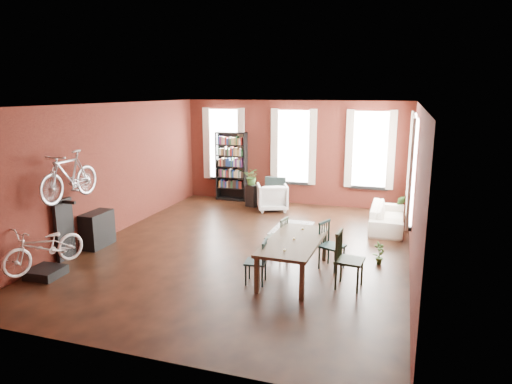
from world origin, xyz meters
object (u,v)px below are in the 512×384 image
at_px(white_armchair, 272,196).
at_px(bike_trainer, 46,272).
at_px(dining_chair_c, 350,260).
at_px(dining_table, 294,258).
at_px(console_table, 97,229).
at_px(dining_chair_d, 332,246).
at_px(plant_stand, 253,196).
at_px(cream_sofa, 388,213).
at_px(dining_chair_b, 277,237).
at_px(bicycle_floor, 43,227).
at_px(bookshelf, 231,166).
at_px(dining_chair_a, 256,262).

xyz_separation_m(white_armchair, bike_trainer, (-2.74, -6.15, -0.35)).
distance_m(dining_chair_c, white_armchair, 5.62).
relative_size(dining_table, dining_chair_c, 2.04).
distance_m(dining_table, console_table, 4.66).
relative_size(dining_chair_d, white_armchair, 1.08).
xyz_separation_m(dining_chair_c, plant_stand, (-3.52, 5.11, -0.19)).
bearing_deg(plant_stand, white_armchair, -20.65).
distance_m(cream_sofa, plant_stand, 4.18).
height_order(dining_chair_b, dining_chair_d, dining_chair_d).
relative_size(dining_table, console_table, 2.64).
xyz_separation_m(dining_chair_d, bicycle_floor, (-5.10, -2.10, 0.51)).
bearing_deg(bicycle_floor, dining_chair_c, 29.50).
bearing_deg(bicycle_floor, dining_chair_b, 48.07).
xyz_separation_m(dining_chair_c, cream_sofa, (0.51, 4.00, -0.11)).
height_order(dining_chair_c, white_armchair, dining_chair_c).
xyz_separation_m(bookshelf, plant_stand, (0.92, -0.59, -0.77)).
bearing_deg(cream_sofa, bike_trainer, 131.13).
bearing_deg(dining_chair_b, plant_stand, -145.58).
height_order(bike_trainer, console_table, console_table).
height_order(dining_table, white_armchair, white_armchair).
height_order(dining_table, bicycle_floor, bicycle_floor).
relative_size(dining_chair_a, white_armchair, 0.93).
xyz_separation_m(bookshelf, console_table, (-1.28, -5.20, -0.70)).
xyz_separation_m(bike_trainer, console_table, (-0.15, 1.81, 0.31)).
height_order(console_table, bicycle_floor, bicycle_floor).
distance_m(dining_chair_b, bike_trainer, 4.60).
bearing_deg(bookshelf, dining_chair_a, -65.23).
relative_size(dining_table, dining_chair_d, 2.23).
height_order(cream_sofa, bicycle_floor, bicycle_floor).
distance_m(dining_table, dining_chair_c, 1.11).
bearing_deg(dining_chair_d, bike_trainer, 134.23).
distance_m(dining_chair_c, cream_sofa, 4.04).
relative_size(dining_table, white_armchair, 2.40).
relative_size(cream_sofa, bike_trainer, 3.53).
bearing_deg(cream_sofa, dining_chair_a, 153.40).
relative_size(bookshelf, bike_trainer, 3.73).
bearing_deg(dining_chair_c, bookshelf, 43.65).
distance_m(dining_chair_a, dining_chair_c, 1.70).
relative_size(dining_table, dining_chair_b, 2.44).
relative_size(dining_chair_d, bookshelf, 0.43).
bearing_deg(dining_chair_a, plant_stand, -166.97).
height_order(dining_chair_c, console_table, dining_chair_c).
height_order(dining_chair_d, white_armchair, dining_chair_d).
distance_m(dining_chair_d, bicycle_floor, 5.54).
bearing_deg(dining_chair_b, dining_chair_c, 65.80).
distance_m(dining_chair_d, white_armchair, 4.70).
bearing_deg(dining_chair_b, bookshelf, -139.35).
bearing_deg(plant_stand, bicycle_floor, -107.48).
bearing_deg(console_table, bike_trainer, -85.10).
xyz_separation_m(dining_chair_a, plant_stand, (-1.86, 5.44, -0.08)).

